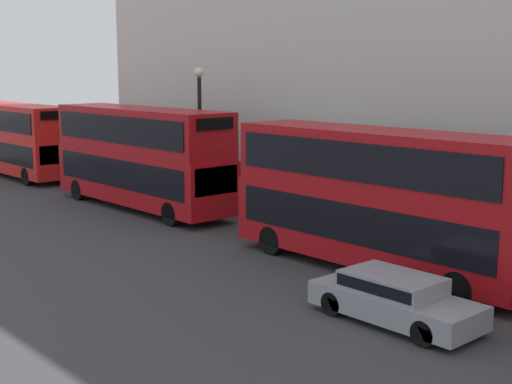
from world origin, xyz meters
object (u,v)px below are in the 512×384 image
(bus_third_in_queue, at_px, (141,154))
(car_hatchback, at_px, (394,297))
(bus_second_in_queue, at_px, (379,194))
(bus_trailing, at_px, (15,136))
(pedestrian, at_px, (65,159))

(bus_third_in_queue, relative_size, car_hatchback, 2.50)
(bus_second_in_queue, distance_m, bus_trailing, 27.50)
(car_hatchback, bearing_deg, bus_trailing, 83.70)
(bus_trailing, bearing_deg, car_hatchback, -96.30)
(bus_trailing, height_order, pedestrian, bus_trailing)
(car_hatchback, relative_size, pedestrian, 2.47)
(bus_trailing, bearing_deg, pedestrian, -17.25)
(bus_third_in_queue, relative_size, pedestrian, 6.17)
(bus_trailing, distance_m, pedestrian, 3.26)
(bus_trailing, bearing_deg, bus_second_in_queue, -90.00)
(bus_second_in_queue, distance_m, pedestrian, 26.84)
(bus_second_in_queue, xyz_separation_m, bus_trailing, (-0.00, 27.50, -0.11))
(bus_trailing, relative_size, pedestrian, 6.22)
(bus_second_in_queue, bearing_deg, bus_trailing, 90.00)
(bus_third_in_queue, bearing_deg, bus_second_in_queue, -90.00)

